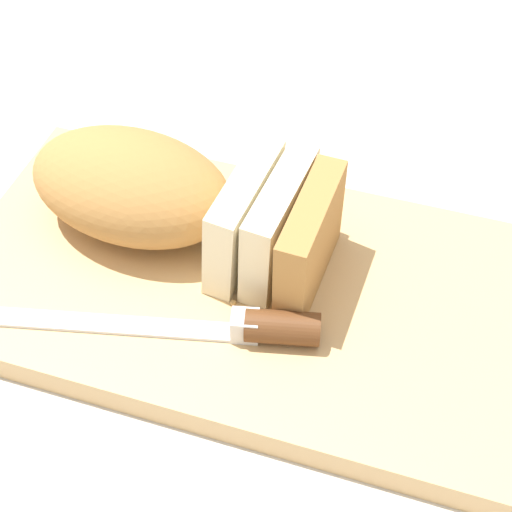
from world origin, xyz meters
name	(u,v)px	position (x,y,z in m)	size (l,w,h in m)	color
ground_plane	(256,302)	(0.00, 0.00, 0.00)	(3.00, 3.00, 0.00)	beige
cutting_board	(256,292)	(0.00, 0.00, 0.01)	(0.47, 0.25, 0.02)	tan
bread_loaf	(172,198)	(-0.08, 0.03, 0.06)	(0.25, 0.12, 0.08)	#A8753D
bread_knife	(246,327)	(0.01, -0.05, 0.03)	(0.24, 0.08, 0.02)	silver
crumb_near_knife	(248,241)	(-0.02, 0.04, 0.03)	(0.01, 0.01, 0.01)	tan
crumb_near_loaf	(182,233)	(-0.07, 0.03, 0.03)	(0.01, 0.01, 0.01)	tan
crumb_stray_left	(233,303)	(-0.01, -0.03, 0.03)	(0.00, 0.00, 0.00)	tan
crumb_stray_right	(266,294)	(0.01, -0.01, 0.03)	(0.00, 0.00, 0.00)	tan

